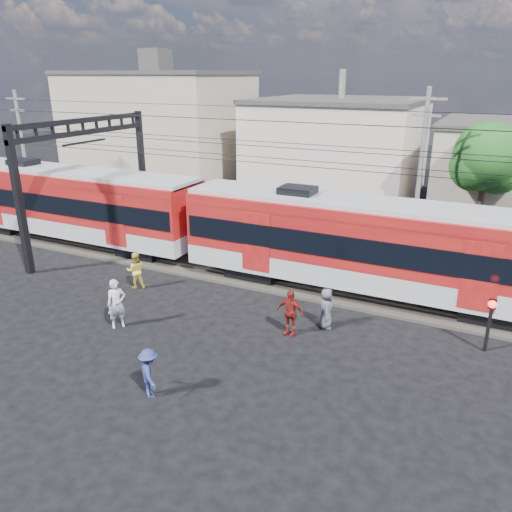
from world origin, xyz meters
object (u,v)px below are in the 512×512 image
object	(u,v)px
commuter_train	(372,243)
pedestrian_c	(149,373)
pedestrian_a	(117,304)
crossing_signal	(490,315)

from	to	relation	value
commuter_train	pedestrian_c	xyz separation A→B (m)	(-4.07, -9.94, -1.62)
commuter_train	pedestrian_a	size ratio (longest dim) A/B	26.34
pedestrian_a	crossing_signal	xyz separation A→B (m)	(12.62, 4.15, 0.42)
commuter_train	pedestrian_c	size ratio (longest dim) A/B	32.15
pedestrian_a	crossing_signal	size ratio (longest dim) A/B	0.97
commuter_train	crossing_signal	world-z (taller)	commuter_train
commuter_train	pedestrian_a	xyz separation A→B (m)	(-7.86, -6.93, -1.45)
pedestrian_a	crossing_signal	world-z (taller)	crossing_signal
pedestrian_a	pedestrian_c	distance (m)	4.84
commuter_train	pedestrian_a	distance (m)	10.58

